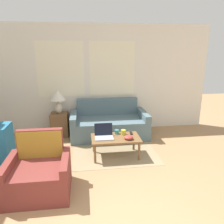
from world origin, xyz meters
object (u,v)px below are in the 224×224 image
(cup_yellow, at_px, (117,132))
(couch, at_px, (109,125))
(armchair, at_px, (39,175))
(snack_bowl, at_px, (129,137))
(laptop, at_px, (104,135))
(coffee_table, at_px, (116,140))
(cup_navy, at_px, (123,132))
(tv_remote, at_px, (131,133))
(table_lamp, at_px, (58,98))

(cup_yellow, bearing_deg, couch, 93.38)
(armchair, xyz_separation_m, snack_bowl, (1.48, 0.81, 0.17))
(armchair, xyz_separation_m, laptop, (1.03, 0.95, 0.19))
(coffee_table, bearing_deg, snack_bowl, -28.36)
(laptop, distance_m, cup_navy, 0.41)
(laptop, bearing_deg, tv_remote, 12.86)
(couch, xyz_separation_m, cup_navy, (0.18, -0.97, 0.18))
(laptop, xyz_separation_m, tv_remote, (0.56, 0.13, -0.05))
(table_lamp, bearing_deg, snack_bowl, -44.69)
(snack_bowl, distance_m, tv_remote, 0.30)
(coffee_table, bearing_deg, tv_remote, 24.45)
(couch, bearing_deg, table_lamp, 172.03)
(couch, xyz_separation_m, cup_yellow, (0.05, -0.92, 0.17))
(laptop, relative_size, snack_bowl, 2.02)
(armchair, relative_size, coffee_table, 0.94)
(cup_navy, distance_m, snack_bowl, 0.25)
(couch, relative_size, laptop, 5.17)
(snack_bowl, xyz_separation_m, tv_remote, (0.11, 0.27, -0.03))
(laptop, bearing_deg, snack_bowl, -18.19)
(coffee_table, relative_size, tv_remote, 6.02)
(armchair, relative_size, tv_remote, 5.67)
(couch, bearing_deg, coffee_table, -89.83)
(coffee_table, bearing_deg, laptop, 173.54)
(coffee_table, height_order, snack_bowl, snack_bowl)
(couch, xyz_separation_m, armchair, (-1.25, -2.03, -0.00))
(snack_bowl, bearing_deg, cup_yellow, 120.14)
(couch, xyz_separation_m, tv_remote, (0.34, -0.95, 0.14))
(coffee_table, relative_size, cup_yellow, 10.53)
(armchair, relative_size, cup_navy, 8.88)
(tv_remote, bearing_deg, armchair, -145.69)
(cup_navy, bearing_deg, armchair, -143.51)
(cup_navy, xyz_separation_m, cup_yellow, (-0.12, 0.06, -0.01))
(cup_navy, bearing_deg, coffee_table, -144.46)
(coffee_table, bearing_deg, cup_navy, 35.54)
(coffee_table, height_order, cup_navy, cup_navy)
(armchair, xyz_separation_m, table_lamp, (0.08, 2.19, 0.65))
(table_lamp, xyz_separation_m, snack_bowl, (1.40, -1.38, -0.49))
(armchair, relative_size, laptop, 2.52)
(table_lamp, relative_size, coffee_table, 0.60)
(laptop, distance_m, snack_bowl, 0.47)
(armchair, height_order, snack_bowl, armchair)
(couch, height_order, cup_yellow, couch)
(cup_yellow, bearing_deg, coffee_table, -105.90)
(tv_remote, bearing_deg, snack_bowl, -111.58)
(couch, height_order, snack_bowl, couch)
(couch, height_order, coffee_table, couch)
(couch, bearing_deg, snack_bowl, -79.36)
(coffee_table, bearing_deg, table_lamp, 132.91)
(cup_yellow, bearing_deg, tv_remote, -5.50)
(laptop, bearing_deg, table_lamp, 127.57)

